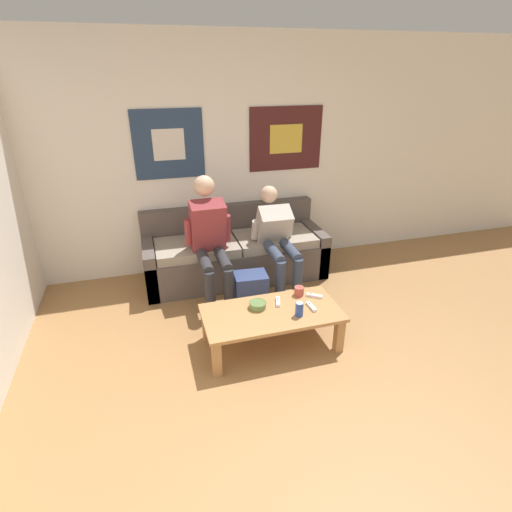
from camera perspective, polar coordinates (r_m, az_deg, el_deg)
ground_plane at (r=2.78m, az=7.20°, el=-27.10°), size 18.00×18.00×0.00m
wall_back at (r=4.54m, az=-6.32°, el=13.61°), size 10.00×0.07×2.55m
couch at (r=4.54m, az=-3.05°, el=0.34°), size 2.00×0.74×0.77m
coffee_table at (r=3.41m, az=2.25°, el=-8.70°), size 1.16×0.57×0.34m
person_seated_adult at (r=3.97m, az=-6.59°, el=2.67°), size 0.47×0.88×1.24m
person_seated_teen at (r=4.19m, az=3.02°, el=2.73°), size 0.47×0.97×1.05m
backpack at (r=3.95m, az=-0.72°, el=-5.26°), size 0.34×0.29×0.38m
ceramic_bowl at (r=3.40m, az=0.24°, el=-6.95°), size 0.15×0.15×0.06m
pillar_candle at (r=3.59m, az=6.16°, el=-5.01°), size 0.08×0.08×0.09m
drink_can_blue at (r=3.31m, az=6.20°, el=-7.56°), size 0.07×0.07×0.12m
game_controller_near_left at (r=3.48m, az=3.15°, el=-6.52°), size 0.07×0.15×0.03m
game_controller_near_right at (r=3.44m, az=7.91°, el=-7.18°), size 0.04×0.15×0.03m
game_controller_far_center at (r=3.60m, az=8.33°, el=-5.64°), size 0.14×0.11×0.03m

